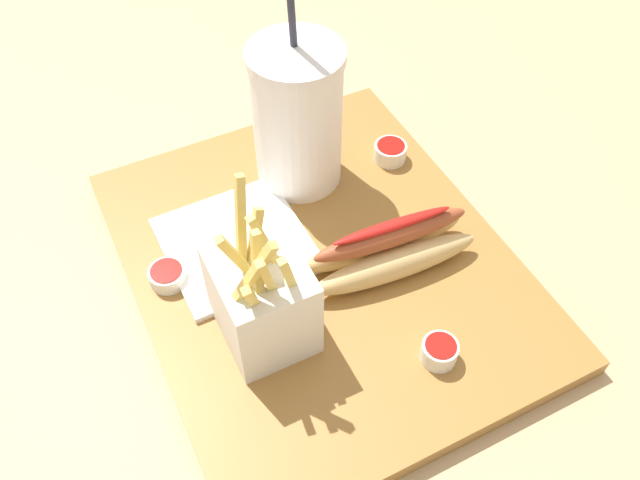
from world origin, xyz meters
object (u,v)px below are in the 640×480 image
at_px(fries_basket, 262,298).
at_px(ketchup_cup_1, 439,351).
at_px(ketchup_cup_3, 167,275).
at_px(ketchup_cup_2, 390,151).
at_px(napkin_stack, 236,244).
at_px(hot_dog_1, 390,248).
at_px(soda_cup, 297,117).

bearing_deg(fries_basket, ketchup_cup_1, -127.21).
distance_m(fries_basket, ketchup_cup_3, 0.12).
bearing_deg(ketchup_cup_1, ketchup_cup_3, 44.92).
bearing_deg(ketchup_cup_2, napkin_stack, 101.55).
relative_size(fries_basket, hot_dog_1, 0.99).
bearing_deg(soda_cup, hot_dog_1, -170.91).
relative_size(hot_dog_1, napkin_stack, 1.27).
bearing_deg(fries_basket, hot_dog_1, -83.27).
distance_m(ketchup_cup_1, napkin_stack, 0.23).
distance_m(soda_cup, ketchup_cup_2, 0.12).
distance_m(hot_dog_1, ketchup_cup_3, 0.21).
relative_size(ketchup_cup_1, napkin_stack, 0.23).
bearing_deg(napkin_stack, soda_cup, -57.29).
distance_m(ketchup_cup_2, napkin_stack, 0.21).
height_order(ketchup_cup_1, napkin_stack, ketchup_cup_1).
xyz_separation_m(soda_cup, ketchup_cup_3, (-0.08, 0.18, -0.07)).
height_order(ketchup_cup_3, napkin_stack, ketchup_cup_3).
bearing_deg(hot_dog_1, fries_basket, 96.73).
xyz_separation_m(soda_cup, fries_basket, (-0.17, 0.11, -0.03)).
bearing_deg(soda_cup, ketchup_cup_1, -177.66).
relative_size(fries_basket, napkin_stack, 1.25).
bearing_deg(ketchup_cup_1, soda_cup, 2.34).
height_order(soda_cup, ketchup_cup_3, soda_cup).
distance_m(hot_dog_1, ketchup_cup_2, 0.15).
xyz_separation_m(hot_dog_1, ketchup_cup_3, (0.08, 0.20, -0.01)).
height_order(soda_cup, ketchup_cup_1, soda_cup).
bearing_deg(napkin_stack, ketchup_cup_2, -78.45).
height_order(soda_cup, fries_basket, soda_cup).
bearing_deg(napkin_stack, ketchup_cup_1, -150.67).
bearing_deg(ketchup_cup_1, ketchup_cup_2, -20.77).
bearing_deg(hot_dog_1, ketchup_cup_1, 173.02).
height_order(soda_cup, napkin_stack, soda_cup).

